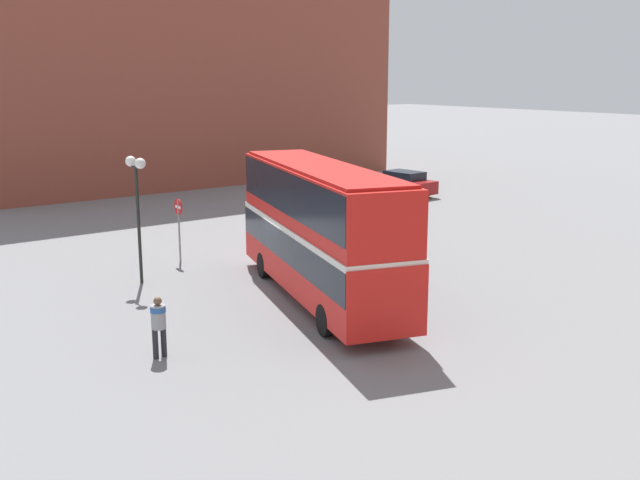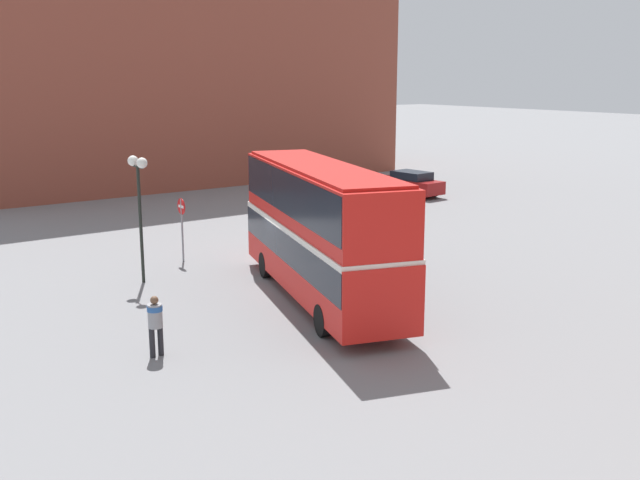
% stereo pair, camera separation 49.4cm
% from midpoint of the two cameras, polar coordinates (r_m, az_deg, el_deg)
% --- Properties ---
extents(ground_plane, '(240.00, 240.00, 0.00)m').
position_cam_midpoint_polar(ground_plane, '(27.71, -2.42, -3.56)').
color(ground_plane, slate).
extents(building_row_left, '(11.75, 33.15, 17.89)m').
position_cam_midpoint_polar(building_row_left, '(56.36, -12.04, 13.59)').
color(building_row_left, brown).
rests_on(building_row_left, ground_plane).
extents(double_decker_bus, '(11.48, 5.73, 4.69)m').
position_cam_midpoint_polar(double_decker_bus, '(25.54, -0.55, 1.24)').
color(double_decker_bus, red).
rests_on(double_decker_bus, ground_plane).
extents(pedestrian_foreground, '(0.47, 0.47, 1.74)m').
position_cam_midpoint_polar(pedestrian_foreground, '(21.16, -12.86, -6.01)').
color(pedestrian_foreground, '#232328').
rests_on(pedestrian_foreground, ground_plane).
extents(parked_car_kerb_near, '(4.71, 2.11, 1.58)m').
position_cam_midpoint_polar(parked_car_kerb_near, '(48.48, 6.03, 4.33)').
color(parked_car_kerb_near, maroon).
rests_on(parked_car_kerb_near, ground_plane).
extents(street_lamp_twin_globe, '(1.23, 0.39, 4.75)m').
position_cam_midpoint_polar(street_lamp_twin_globe, '(28.19, -14.29, 4.16)').
color(street_lamp_twin_globe, black).
rests_on(street_lamp_twin_globe, ground_plane).
extents(no_entry_sign, '(0.67, 0.08, 2.67)m').
position_cam_midpoint_polar(no_entry_sign, '(31.46, -11.15, 1.56)').
color(no_entry_sign, gray).
rests_on(no_entry_sign, ground_plane).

